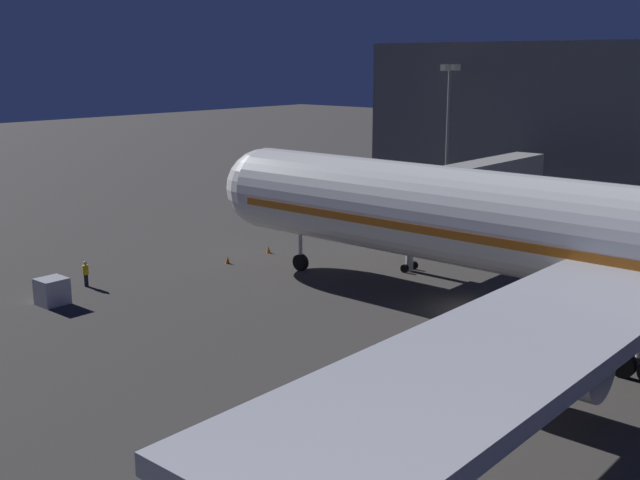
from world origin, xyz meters
The scene contains 7 objects.
ground_plane centered at (0.00, 0.00, 0.00)m, with size 320.00×320.00×0.00m, color #383533.
jet_bridge centered at (-11.47, -8.12, 5.73)m, with size 21.27×3.40×7.27m.
apron_floodlight_mast centered at (-25.50, -17.84, 8.70)m, with size 2.90×0.50×14.64m.
baggage_container_near_belt centered at (16.27, -20.62, 0.85)m, with size 1.71×1.64×1.69m, color #B7BABF.
ground_crew_near_nose_gear centered at (12.66, -22.48, 0.98)m, with size 0.40×0.40×1.77m.
traffic_cone_nose_port centered at (-2.20, -19.75, 0.28)m, with size 0.36×0.36×0.55m, color orange.
traffic_cone_nose_starboard centered at (2.20, -19.75, 0.28)m, with size 0.36×0.36×0.55m, color orange.
Camera 1 is at (40.52, 22.90, 15.11)m, focal length 43.54 mm.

